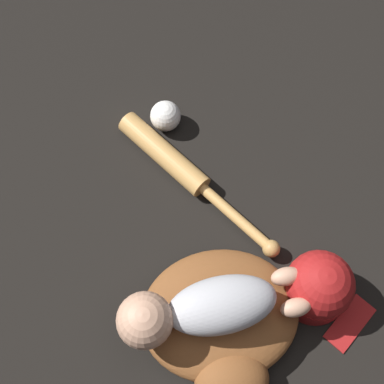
{
  "coord_description": "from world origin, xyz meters",
  "views": [
    {
      "loc": [
        0.14,
        0.14,
        1.16
      ],
      "look_at": [
        -0.12,
        -0.27,
        0.07
      ],
      "focal_mm": 50.0,
      "sensor_mm": 36.0,
      "label": 1
    }
  ],
  "objects_px": {
    "baseball": "(165,116)",
    "baseball_cap": "(319,286)",
    "baseball_glove": "(222,324)",
    "baseball_bat": "(179,167)",
    "baby_figure": "(198,310)"
  },
  "relations": [
    {
      "from": "baseball",
      "to": "baseball_cap",
      "type": "distance_m",
      "value": 0.54
    },
    {
      "from": "baseball_glove",
      "to": "baseball_bat",
      "type": "xyz_separation_m",
      "value": [
        -0.12,
        -0.36,
        -0.01
      ]
    },
    {
      "from": "baseball_glove",
      "to": "baseball",
      "type": "distance_m",
      "value": 0.52
    },
    {
      "from": "baseball_glove",
      "to": "baseball",
      "type": "height_order",
      "value": "baseball_glove"
    },
    {
      "from": "baseball_glove",
      "to": "baseball",
      "type": "relative_size",
      "value": 5.48
    },
    {
      "from": "baseball_glove",
      "to": "baseball_cap",
      "type": "height_order",
      "value": "baseball_cap"
    },
    {
      "from": "baseball_cap",
      "to": "baseball_bat",
      "type": "bearing_deg",
      "value": -77.62
    },
    {
      "from": "baseball_bat",
      "to": "baseball_cap",
      "type": "bearing_deg",
      "value": 102.38
    },
    {
      "from": "baby_figure",
      "to": "baseball_cap",
      "type": "bearing_deg",
      "value": 161.22
    },
    {
      "from": "baby_figure",
      "to": "baseball_cap",
      "type": "xyz_separation_m",
      "value": [
        -0.25,
        0.08,
        -0.07
      ]
    },
    {
      "from": "baseball",
      "to": "baseball_bat",
      "type": "bearing_deg",
      "value": 71.68
    },
    {
      "from": "baseball_bat",
      "to": "baseball_glove",
      "type": "bearing_deg",
      "value": 71.17
    },
    {
      "from": "baseball_glove",
      "to": "baseball_cap",
      "type": "bearing_deg",
      "value": 167.44
    },
    {
      "from": "baseball_glove",
      "to": "baseball_cap",
      "type": "relative_size",
      "value": 1.99
    },
    {
      "from": "baseball_bat",
      "to": "baseball_cap",
      "type": "distance_m",
      "value": 0.42
    }
  ]
}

